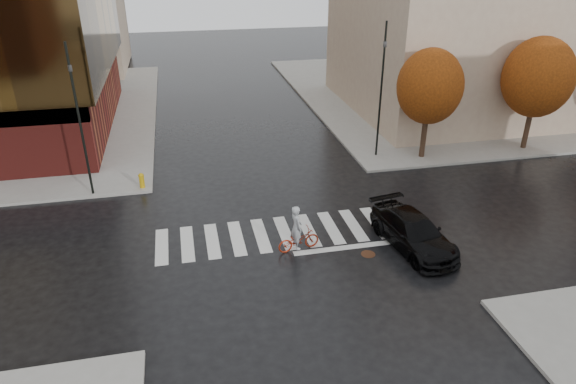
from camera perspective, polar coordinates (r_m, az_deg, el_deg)
name	(u,v)px	position (r m, az deg, el deg)	size (l,w,h in m)	color
ground	(287,238)	(23.10, -0.10, -5.17)	(120.00, 120.00, 0.00)	black
sidewalk_ne	(469,90)	(48.97, 19.42, 10.64)	(30.00, 30.00, 0.15)	gray
crosswalk	(285,233)	(23.52, -0.36, -4.54)	(12.00, 3.00, 0.01)	silver
tree_ne_a	(430,87)	(31.13, 15.49, 11.22)	(3.80, 3.80, 6.50)	#322616
tree_ne_b	(538,78)	(34.84, 26.03, 11.36)	(4.20, 4.20, 6.89)	#322616
sedan	(413,232)	(22.82, 13.75, -4.34)	(2.01, 4.94, 1.43)	black
cyclist	(298,235)	(21.94, 1.09, -4.82)	(1.95, 0.98, 2.12)	maroon
traffic_light_nw	(78,111)	(27.09, -22.33, 8.34)	(0.23, 0.21, 7.73)	black
traffic_light_ne	(382,81)	(30.70, 10.39, 12.04)	(0.21, 0.23, 7.90)	black
fire_hydrant	(142,180)	(28.29, -15.96, 1.33)	(0.29, 0.29, 0.83)	#BB8F0B
manhole	(368,254)	(22.27, 8.89, -6.83)	(0.62, 0.62, 0.01)	#4F2E1C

